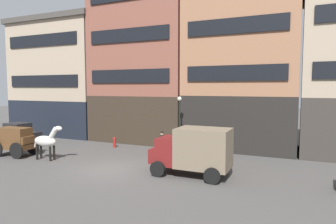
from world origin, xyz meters
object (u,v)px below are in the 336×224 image
object	(u,v)px
streetlamp_curbside	(179,117)
pedestrian_officer	(162,143)
sedan_dark	(19,134)
cargo_wagon	(15,139)
delivery_truck_near	(193,150)
fire_hydrant_curbside	(114,142)
draft_horse	(46,141)

from	to	relation	value
streetlamp_curbside	pedestrian_officer	bearing A→B (deg)	-108.91
sedan_dark	streetlamp_curbside	world-z (taller)	streetlamp_curbside
cargo_wagon	sedan_dark	distance (m)	4.30
cargo_wagon	pedestrian_officer	size ratio (longest dim) A/B	1.66
cargo_wagon	pedestrian_officer	bearing A→B (deg)	21.68
cargo_wagon	pedestrian_officer	world-z (taller)	cargo_wagon
delivery_truck_near	sedan_dark	size ratio (longest dim) A/B	1.15
delivery_truck_near	fire_hydrant_curbside	bearing A→B (deg)	150.35
streetlamp_curbside	delivery_truck_near	bearing A→B (deg)	-60.89
sedan_dark	delivery_truck_near	bearing A→B (deg)	-8.22
sedan_dark	cargo_wagon	bearing A→B (deg)	-42.50
draft_horse	fire_hydrant_curbside	world-z (taller)	draft_horse
draft_horse	streetlamp_curbside	size ratio (longest dim) A/B	0.57
pedestrian_officer	cargo_wagon	bearing A→B (deg)	-158.32
delivery_truck_near	pedestrian_officer	world-z (taller)	delivery_truck_near
fire_hydrant_curbside	delivery_truck_near	bearing A→B (deg)	-29.65
cargo_wagon	delivery_truck_near	bearing A→B (deg)	2.52
draft_horse	cargo_wagon	bearing A→B (deg)	-179.94
cargo_wagon	draft_horse	xyz separation A→B (m)	(2.95, 0.00, 0.12)
sedan_dark	fire_hydrant_curbside	xyz separation A→B (m)	(7.87, 2.36, -0.49)
cargo_wagon	streetlamp_curbside	bearing A→B (deg)	28.59
pedestrian_officer	fire_hydrant_curbside	size ratio (longest dim) A/B	2.16
draft_horse	sedan_dark	bearing A→B (deg)	154.65
draft_horse	sedan_dark	distance (m)	6.77
cargo_wagon	pedestrian_officer	distance (m)	10.32
draft_horse	fire_hydrant_curbside	bearing A→B (deg)	71.55
draft_horse	pedestrian_officer	distance (m)	7.66
draft_horse	sedan_dark	size ratio (longest dim) A/B	0.62
cargo_wagon	draft_horse	size ratio (longest dim) A/B	1.27
pedestrian_officer	sedan_dark	bearing A→B (deg)	-175.91
draft_horse	pedestrian_officer	bearing A→B (deg)	29.85
draft_horse	sedan_dark	world-z (taller)	draft_horse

